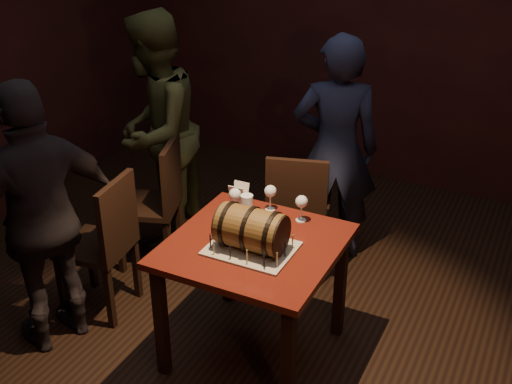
# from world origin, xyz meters

# --- Properties ---
(room_shell) EXTENTS (5.04, 5.04, 2.80)m
(room_shell) POSITION_xyz_m (0.00, 0.00, 1.40)
(room_shell) COLOR black
(room_shell) RESTS_ON ground
(pub_table) EXTENTS (0.90, 0.90, 0.75)m
(pub_table) POSITION_xyz_m (0.07, -0.14, 0.64)
(pub_table) COLOR #43100B
(pub_table) RESTS_ON ground
(cake_board) EXTENTS (0.45, 0.35, 0.01)m
(cake_board) POSITION_xyz_m (0.09, -0.21, 0.76)
(cake_board) COLOR #A89B88
(cake_board) RESTS_ON pub_table
(barrel_cake) EXTENTS (0.41, 0.24, 0.24)m
(barrel_cake) POSITION_xyz_m (0.09, -0.21, 0.88)
(barrel_cake) COLOR brown
(barrel_cake) RESTS_ON cake_board
(birthday_candles) EXTENTS (0.40, 0.30, 0.09)m
(birthday_candles) POSITION_xyz_m (0.09, -0.21, 0.80)
(birthday_candles) COLOR #D3CD7E
(birthday_candles) RESTS_ON cake_board
(wine_glass_left) EXTENTS (0.07, 0.07, 0.16)m
(wine_glass_left) POSITION_xyz_m (-0.17, 0.10, 0.87)
(wine_glass_left) COLOR silver
(wine_glass_left) RESTS_ON pub_table
(wine_glass_mid) EXTENTS (0.07, 0.07, 0.16)m
(wine_glass_mid) POSITION_xyz_m (-0.01, 0.23, 0.87)
(wine_glass_mid) COLOR silver
(wine_glass_mid) RESTS_ON pub_table
(wine_glass_right) EXTENTS (0.07, 0.07, 0.16)m
(wine_glass_right) POSITION_xyz_m (0.21, 0.19, 0.87)
(wine_glass_right) COLOR silver
(wine_glass_right) RESTS_ON pub_table
(pint_of_ale) EXTENTS (0.07, 0.07, 0.15)m
(pint_of_ale) POSITION_xyz_m (-0.08, 0.08, 0.82)
(pint_of_ale) COLOR silver
(pint_of_ale) RESTS_ON pub_table
(menu_card) EXTENTS (0.10, 0.05, 0.13)m
(menu_card) POSITION_xyz_m (-0.21, 0.21, 0.81)
(menu_card) COLOR white
(menu_card) RESTS_ON pub_table
(chair_back) EXTENTS (0.49, 0.49, 0.93)m
(chair_back) POSITION_xyz_m (-0.02, 0.69, 0.52)
(chair_back) COLOR black
(chair_back) RESTS_ON ground
(chair_left_rear) EXTENTS (0.51, 0.51, 0.93)m
(chair_left_rear) POSITION_xyz_m (-0.95, 0.43, 0.52)
(chair_left_rear) COLOR black
(chair_left_rear) RESTS_ON ground
(chair_left_front) EXTENTS (0.45, 0.45, 0.93)m
(chair_left_front) POSITION_xyz_m (-0.93, -0.18, 0.52)
(chair_left_front) COLOR black
(chair_left_front) RESTS_ON ground
(person_back) EXTENTS (0.70, 0.58, 1.63)m
(person_back) POSITION_xyz_m (0.08, 1.10, 0.82)
(person_back) COLOR #1B1E36
(person_back) RESTS_ON ground
(person_left_rear) EXTENTS (0.81, 0.95, 1.72)m
(person_left_rear) POSITION_xyz_m (-1.16, 0.73, 0.86)
(person_left_rear) COLOR #3F4120
(person_left_rear) RESTS_ON ground
(person_left_front) EXTENTS (0.72, 1.03, 1.62)m
(person_left_front) POSITION_xyz_m (-1.05, -0.54, 0.81)
(person_left_front) COLOR black
(person_left_front) RESTS_ON ground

